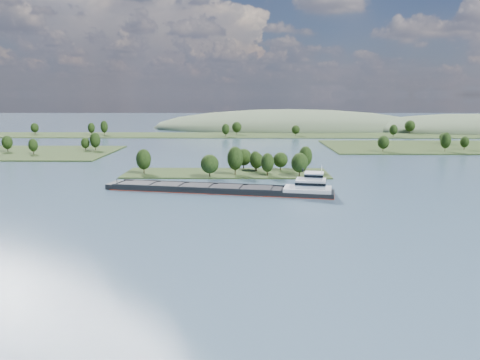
{
  "coord_description": "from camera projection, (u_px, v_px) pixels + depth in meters",
  "views": [
    {
      "loc": [
        10.28,
        -47.56,
        38.44
      ],
      "look_at": [
        7.51,
        130.0,
        6.0
      ],
      "focal_mm": 35.0,
      "sensor_mm": 36.0,
      "label": 1
    }
  ],
  "objects": [
    {
      "name": "tree_island",
      "position": [
        238.0,
        166.0,
        229.35
      ],
      "size": [
        100.0,
        33.17,
        14.8
      ],
      "color": "#243417",
      "rests_on": "ground"
    },
    {
      "name": "hill_east",
      "position": [
        475.0,
        130.0,
        512.14
      ],
      "size": [
        260.0,
        140.0,
        36.0
      ],
      "primitive_type": "ellipsoid",
      "color": "#495B3E",
      "rests_on": "ground"
    },
    {
      "name": "back_shoreline",
      "position": [
        246.0,
        135.0,
        446.85
      ],
      "size": [
        900.0,
        60.0,
        15.29
      ],
      "color": "#243417",
      "rests_on": "ground"
    },
    {
      "name": "cargo_barge",
      "position": [
        234.0,
        188.0,
        186.6
      ],
      "size": [
        93.08,
        28.04,
        12.53
      ],
      "color": "black",
      "rests_on": "ground"
    },
    {
      "name": "ground",
      "position": [
        219.0,
        201.0,
        171.87
      ],
      "size": [
        1800.0,
        1800.0,
        0.0
      ],
      "primitive_type": "plane",
      "color": "#3B5467",
      "rests_on": "ground"
    },
    {
      "name": "hill_west",
      "position": [
        290.0,
        128.0,
        544.72
      ],
      "size": [
        320.0,
        160.0,
        44.0
      ],
      "primitive_type": "ellipsoid",
      "color": "#495B3E",
      "rests_on": "ground"
    }
  ]
}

